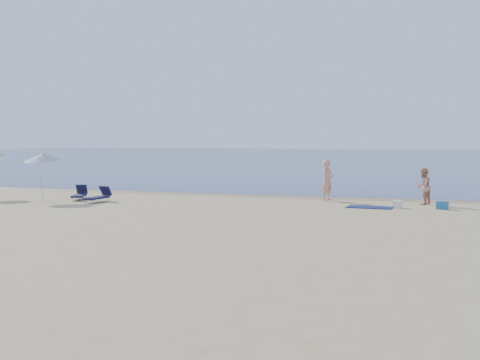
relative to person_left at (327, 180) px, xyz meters
name	(u,v)px	position (x,y,z in m)	size (l,w,h in m)	color
ground	(22,292)	(-2.45, -18.16, -0.93)	(160.00, 160.00, 0.00)	tan
sea	(392,156)	(-2.45, 81.84, -0.92)	(240.00, 160.00, 0.01)	navy
wet_sand_strip	(281,196)	(-2.45, 1.24, -0.92)	(240.00, 1.60, 0.00)	#847254
person_left	(327,180)	(0.00, 0.00, 0.00)	(0.68, 0.44, 1.85)	tan
person_right	(423,186)	(4.18, -0.47, -0.15)	(0.76, 0.59, 1.56)	tan
beach_towel	(370,207)	(2.14, -2.35, -0.91)	(1.80, 1.00, 0.03)	#0E1949
white_bag	(398,204)	(3.22, -2.08, -0.78)	(0.34, 0.29, 0.29)	white
blue_cooler	(442,205)	(4.95, -2.01, -0.77)	(0.45, 0.32, 0.32)	#1F62A8
umbrella_near	(44,157)	(-12.46, -3.69, 1.06)	(2.03, 2.05, 2.30)	silver
lounger_left	(79,194)	(-10.94, -3.17, -0.68)	(1.02, 1.59, 0.67)	#151A3B
lounger_right	(98,196)	(-9.56, -3.82, -0.68)	(0.62, 1.58, 0.68)	#16173E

